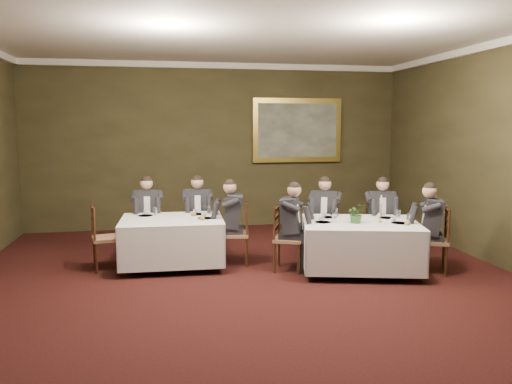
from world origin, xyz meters
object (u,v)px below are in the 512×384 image
object	(u,v)px
chair_main_endleft	(288,252)
diner_main_endright	(433,239)
table_second	(172,238)
diner_main_backleft	(325,226)
diner_main_backright	(380,227)
chair_sec_endright	(236,246)
diner_sec_backright	(198,224)
candlestick	(381,212)
table_main	(360,242)
diner_main_endleft	(289,237)
chair_sec_backright	(198,236)
chair_main_backleft	(325,239)
chair_main_endright	(433,254)
diner_sec_backleft	(148,225)
centerpiece	(356,213)
diner_sec_endright	(235,232)
painting	(297,130)
chair_main_backright	(380,240)
chair_sec_endleft	(107,251)
chair_sec_backleft	(148,238)

from	to	relation	value
chair_main_endleft	diner_main_endright	size ratio (longest dim) A/B	0.74
table_second	diner_main_backleft	xyz separation A→B (m)	(2.54, 0.17, 0.06)
diner_main_backright	chair_sec_endright	distance (m)	2.45
diner_sec_backright	candlestick	world-z (taller)	diner_sec_backright
table_main	diner_sec_backright	size ratio (longest dim) A/B	1.48
diner_main_endleft	chair_sec_backright	world-z (taller)	diner_main_endleft
diner_main_endright	chair_main_endleft	bearing A→B (deg)	101.50
chair_main_backleft	chair_main_endright	world-z (taller)	same
chair_main_endright	diner_main_endright	world-z (taller)	diner_main_endright
diner_sec_backleft	candlestick	distance (m)	3.87
chair_sec_backright	chair_main_endright	bearing A→B (deg)	152.31
diner_main_endleft	diner_sec_backleft	distance (m)	2.52
table_main	chair_sec_endright	xyz separation A→B (m)	(-1.79, 0.75, -0.17)
centerpiece	diner_main_backright	bearing A→B (deg)	46.85
chair_sec_endright	diner_sec_endright	bearing A→B (deg)	90.00
table_second	diner_main_endleft	world-z (taller)	diner_main_endleft
chair_main_backleft	diner_main_endleft	size ratio (longest dim) A/B	0.74
chair_main_endleft	diner_sec_endright	distance (m)	0.92
diner_main_backleft	painting	xyz separation A→B (m)	(0.24, 2.75, 1.58)
chair_main_backright	painting	distance (m)	3.52
diner_main_backleft	diner_sec_endright	world-z (taller)	same
chair_sec_endright	diner_sec_endright	world-z (taller)	diner_sec_endright
chair_main_endright	chair_sec_endleft	xyz separation A→B (m)	(-4.85, 1.07, 0.00)
diner_main_backleft	diner_main_endleft	xyz separation A→B (m)	(-0.81, -0.70, 0.00)
diner_sec_backright	diner_sec_endright	size ratio (longest dim) A/B	1.00
diner_main_endleft	diner_sec_endright	bearing A→B (deg)	-100.97
centerpiece	chair_sec_endleft	bearing A→B (deg)	166.70
chair_main_endright	painting	distance (m)	4.48
diner_sec_backright	centerpiece	distance (m)	2.81
diner_main_backright	chair_sec_backright	distance (m)	3.12
table_main	chair_main_endleft	bearing A→B (deg)	166.21
painting	chair_sec_endleft	bearing A→B (deg)	-142.61
diner_sec_endright	table_second	bearing A→B (deg)	97.99
table_second	diner_main_endright	distance (m)	3.97
chair_main_endright	diner_sec_endright	bearing A→B (deg)	95.68
table_main	chair_sec_endright	world-z (taller)	chair_sec_endright
table_main	diner_main_backleft	size ratio (longest dim) A/B	1.48
painting	chair_sec_endright	bearing A→B (deg)	-121.21
chair_main_backright	chair_sec_endright	distance (m)	2.45
table_second	chair_main_backright	distance (m)	3.45
chair_main_backright	chair_main_endleft	bearing A→B (deg)	28.31
chair_sec_backright	diner_main_endleft	bearing A→B (deg)	135.00
diner_sec_backright	diner_sec_endright	distance (m)	0.98
diner_main_backright	chair_sec_endright	xyz separation A→B (m)	(-2.44, 0.01, -0.23)
candlestick	chair_main_endright	bearing A→B (deg)	-12.16
chair_sec_backleft	chair_sec_endleft	bearing A→B (deg)	51.61
chair_main_backright	diner_sec_endright	bearing A→B (deg)	12.27
diner_sec_backleft	chair_main_backright	bearing A→B (deg)	166.13
chair_main_backright	chair_main_endleft	world-z (taller)	same
chair_sec_backright	candlestick	bearing A→B (deg)	148.16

